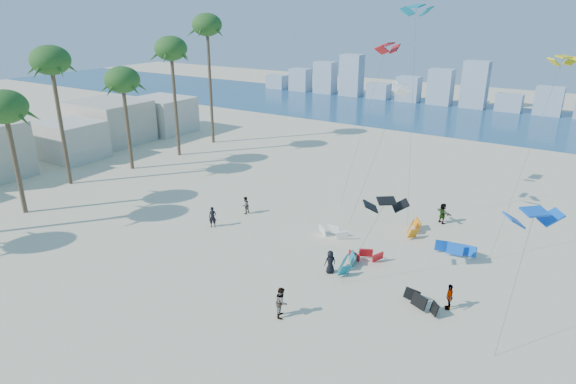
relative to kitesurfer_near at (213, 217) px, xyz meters
The scene contains 10 objects.
ground 16.28m from the kitesurfer_near, 74.75° to the right, with size 220.00×220.00×0.00m, color beige.
ocean 56.48m from the kitesurfer_near, 85.66° to the left, with size 220.00×220.00×0.00m, color navy.
kitesurfer_near is the anchor object (origin of this frame).
kitesurfer_mid 14.05m from the kitesurfer_near, 32.53° to the right, with size 0.93×0.72×1.91m, color gray.
kitesurfers_far 18.68m from the kitesurfer_near, 10.74° to the left, with size 28.50×13.96×1.87m.
grounded_kites 15.00m from the kitesurfer_near, 11.38° to the left, with size 12.27×12.86×0.95m.
flying_kites 21.68m from the kitesurfer_near, 19.33° to the left, with size 26.77×20.15×17.99m.
palm_row 20.93m from the kitesurfer_near, behind, with size 7.27×44.80×16.73m.
beachfront_buildings 29.91m from the kitesurfer_near, behind, with size 11.50×43.00×6.00m.
distant_skyline 66.42m from the kitesurfer_near, 87.33° to the left, with size 85.00×3.00×8.40m.
Camera 1 is at (21.25, -12.64, 17.25)m, focal length 30.60 mm.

